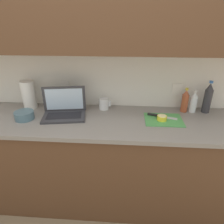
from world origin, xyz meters
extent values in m
plane|color=#847056|center=(0.00, 0.00, 0.00)|extent=(12.00, 12.00, 0.00)
cube|color=white|center=(0.00, 0.34, 1.30)|extent=(5.20, 0.06, 2.60)
cube|color=white|center=(-0.31, 0.31, 1.08)|extent=(0.09, 0.01, 0.12)
cube|color=white|center=(0.76, 0.31, 1.08)|extent=(0.09, 0.01, 0.12)
cube|color=brown|center=(0.00, 0.15, 1.77)|extent=(4.42, 0.32, 0.70)
cube|color=brown|center=(0.00, 0.00, 0.43)|extent=(2.50, 0.59, 0.86)
cube|color=gray|center=(0.00, 0.00, 0.88)|extent=(2.58, 0.62, 0.03)
cube|color=#333338|center=(-0.24, 0.01, 0.91)|extent=(0.39, 0.29, 0.02)
cube|color=black|center=(-0.24, 0.01, 0.92)|extent=(0.31, 0.18, 0.00)
cube|color=#333338|center=(-0.26, 0.12, 1.02)|extent=(0.37, 0.07, 0.23)
cube|color=silver|center=(-0.26, 0.12, 1.02)|extent=(0.32, 0.06, 0.19)
cube|color=#4C9E51|center=(0.61, 0.03, 0.90)|extent=(0.31, 0.24, 0.01)
cube|color=silver|center=(0.65, 0.05, 0.90)|extent=(0.15, 0.07, 0.00)
cylinder|color=black|center=(0.53, 0.09, 0.91)|extent=(0.11, 0.05, 0.02)
cylinder|color=yellow|center=(0.59, 0.01, 0.92)|extent=(0.08, 0.08, 0.04)
cylinder|color=#F4EAA3|center=(0.59, 0.01, 0.94)|extent=(0.07, 0.07, 0.00)
cylinder|color=#A34C2D|center=(0.82, 0.22, 0.98)|extent=(0.06, 0.06, 0.16)
cone|color=#A34C2D|center=(0.82, 0.22, 1.08)|extent=(0.05, 0.05, 0.05)
cylinder|color=gold|center=(0.82, 0.22, 1.11)|extent=(0.03, 0.03, 0.02)
cylinder|color=silver|center=(0.89, 0.22, 0.97)|extent=(0.06, 0.06, 0.15)
cone|color=silver|center=(0.89, 0.22, 1.06)|extent=(0.06, 0.06, 0.04)
cylinder|color=white|center=(0.89, 0.22, 1.09)|extent=(0.03, 0.03, 0.02)
cylinder|color=#333338|center=(1.01, 0.22, 1.00)|extent=(0.07, 0.07, 0.21)
cone|color=#333338|center=(1.01, 0.22, 1.14)|extent=(0.06, 0.06, 0.06)
cylinder|color=#3366B2|center=(1.01, 0.22, 1.18)|extent=(0.03, 0.03, 0.02)
cylinder|color=silver|center=(0.08, 0.22, 0.95)|extent=(0.09, 0.09, 0.10)
cube|color=silver|center=(0.14, 0.22, 0.95)|extent=(0.02, 0.01, 0.06)
cylinder|color=slate|center=(-0.57, -0.04, 0.93)|extent=(0.16, 0.16, 0.07)
cylinder|color=white|center=(-0.62, 0.20, 1.03)|extent=(0.12, 0.12, 0.26)
camera|label=1|loc=(0.28, -1.50, 1.67)|focal=32.00mm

